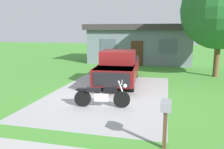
% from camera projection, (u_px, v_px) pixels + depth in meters
% --- Properties ---
extents(ground_plane, '(80.00, 80.00, 0.00)m').
position_uv_depth(ground_plane, '(109.00, 94.00, 10.88)').
color(ground_plane, '#458D33').
extents(driveway_pad, '(5.50, 8.60, 0.01)m').
position_uv_depth(driveway_pad, '(109.00, 94.00, 10.88)').
color(driveway_pad, '#9F9F9F').
rests_on(driveway_pad, ground).
extents(motorcycle, '(2.20, 0.73, 1.09)m').
position_uv_depth(motorcycle, '(102.00, 95.00, 8.93)').
color(motorcycle, black).
rests_on(motorcycle, ground).
extents(pickup_truck, '(2.44, 5.76, 1.90)m').
position_uv_depth(pickup_truck, '(119.00, 66.00, 13.02)').
color(pickup_truck, black).
rests_on(pickup_truck, ground).
extents(mailbox, '(0.26, 0.48, 1.26)m').
position_uv_depth(mailbox, '(166.00, 112.00, 5.70)').
color(mailbox, '#4C3823').
rests_on(mailbox, ground).
extents(shade_tree, '(4.90, 4.90, 6.67)m').
position_uv_depth(shade_tree, '(221.00, 10.00, 14.14)').
color(shade_tree, brown).
rests_on(shade_tree, ground).
extents(neighbor_house, '(9.60, 5.60, 3.50)m').
position_uv_depth(neighbor_house, '(141.00, 43.00, 21.57)').
color(neighbor_house, slate).
rests_on(neighbor_house, ground).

